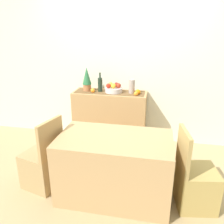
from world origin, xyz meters
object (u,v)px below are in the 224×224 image
dining_table (115,167)px  chair_near_window (43,166)px  fruit_bowl (114,90)px  wine_bottle (100,84)px  sideboard_console (110,118)px  ceramic_vase (132,87)px  chair_by_corner (195,184)px  potted_plant (87,79)px

dining_table → chair_near_window: chair_near_window is taller
fruit_bowl → wine_bottle: (-0.22, -0.00, 0.08)m
sideboard_console → chair_near_window: bearing=-113.6°
sideboard_console → ceramic_vase: (0.35, 0.00, 0.55)m
chair_near_window → sideboard_console: bearing=66.4°
fruit_bowl → wine_bottle: 0.23m
dining_table → chair_by_corner: (0.89, -0.00, -0.10)m
wine_bottle → ceramic_vase: 0.51m
ceramic_vase → sideboard_console: bearing=180.0°
sideboard_console → chair_near_window: chair_near_window is taller
potted_plant → chair_by_corner: potted_plant is taller
sideboard_console → chair_by_corner: chair_by_corner is taller
dining_table → chair_by_corner: 0.89m
ceramic_vase → potted_plant: size_ratio=0.57×
sideboard_console → chair_by_corner: 1.78m
chair_by_corner → potted_plant: bearing=140.9°
chair_near_window → dining_table: bearing=0.3°
wine_bottle → chair_by_corner: (1.37, -1.29, -0.73)m
chair_near_window → potted_plant: bearing=81.5°
wine_bottle → sideboard_console: bearing=0.0°
dining_table → chair_near_window: bearing=-179.7°
wine_bottle → chair_by_corner: wine_bottle is taller
potted_plant → dining_table: 1.63m
sideboard_console → fruit_bowl: (0.06, 0.00, 0.48)m
fruit_bowl → potted_plant: size_ratio=0.72×
wine_bottle → fruit_bowl: bearing=0.0°
wine_bottle → potted_plant: size_ratio=0.80×
ceramic_vase → potted_plant: (-0.72, -0.00, 0.09)m
dining_table → chair_near_window: (-0.89, -0.00, -0.10)m
fruit_bowl → chair_by_corner: 1.85m
fruit_bowl → dining_table: 1.42m
fruit_bowl → dining_table: (0.26, -1.29, -0.55)m
wine_bottle → chair_by_corner: bearing=-43.3°
fruit_bowl → dining_table: fruit_bowl is taller
sideboard_console → potted_plant: 0.74m
ceramic_vase → fruit_bowl: bearing=180.0°
fruit_bowl → dining_table: bearing=-78.5°
wine_bottle → chair_near_window: bearing=-107.6°
potted_plant → chair_by_corner: (1.59, -1.29, -0.82)m
ceramic_vase → chair_near_window: bearing=-125.3°
ceramic_vase → dining_table: ceramic_vase is taller
sideboard_console → dining_table: (0.32, -1.29, -0.07)m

